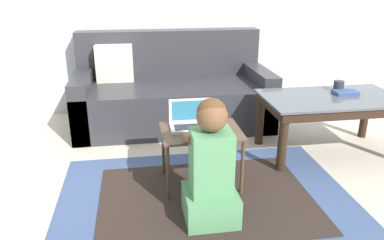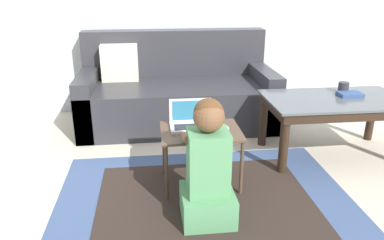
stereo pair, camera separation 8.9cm
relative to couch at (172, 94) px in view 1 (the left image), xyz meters
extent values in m
plane|color=beige|center=(-0.04, -1.29, -0.30)|extent=(16.00, 16.00, 0.00)
cube|color=#3D517A|center=(0.07, -1.49, -0.30)|extent=(1.96, 1.41, 0.01)
cube|color=#2D231E|center=(0.07, -1.49, -0.29)|extent=(1.41, 1.01, 0.00)
cube|color=#2D2D33|center=(0.01, -0.06, -0.09)|extent=(1.88, 0.90, 0.42)
cube|color=#2D2D33|center=(0.01, 0.29, 0.36)|extent=(1.88, 0.20, 0.47)
cube|color=#2D2D33|center=(-0.85, -0.06, -0.03)|extent=(0.16, 0.90, 0.55)
cube|color=#2D2D33|center=(0.87, -0.06, -0.03)|extent=(0.16, 0.90, 0.55)
cube|color=beige|center=(-0.55, 0.12, 0.30)|extent=(0.36, 0.14, 0.36)
cube|color=#4C5156|center=(1.21, -0.92, 0.18)|extent=(1.11, 0.63, 0.02)
cube|color=black|center=(1.21, -0.92, 0.14)|extent=(1.07, 0.61, 0.07)
cylinder|color=black|center=(0.71, -1.18, -0.06)|extent=(0.07, 0.07, 0.47)
cylinder|color=black|center=(0.71, -0.66, -0.06)|extent=(0.07, 0.07, 0.47)
cylinder|color=black|center=(1.71, -0.66, -0.06)|extent=(0.07, 0.07, 0.47)
cube|color=#4C3828|center=(0.07, -1.27, 0.10)|extent=(0.55, 0.41, 0.02)
cylinder|color=#4C3828|center=(-0.18, -1.46, -0.10)|extent=(0.02, 0.02, 0.40)
cylinder|color=#4C3828|center=(0.32, -1.46, -0.10)|extent=(0.02, 0.02, 0.40)
cylinder|color=#4C3828|center=(-0.18, -1.09, -0.10)|extent=(0.02, 0.02, 0.40)
cylinder|color=#4C3828|center=(0.32, -1.09, -0.10)|extent=(0.02, 0.02, 0.40)
cube|color=silver|center=(0.01, -1.23, 0.12)|extent=(0.29, 0.18, 0.02)
cube|color=#28282D|center=(0.01, -1.25, 0.13)|extent=(0.24, 0.11, 0.00)
cube|color=silver|center=(0.01, -1.15, 0.22)|extent=(0.29, 0.01, 0.17)
cube|color=teal|center=(0.01, -1.15, 0.22)|extent=(0.25, 0.00, 0.14)
ellipsoid|color=silver|center=(0.23, -1.31, 0.13)|extent=(0.06, 0.10, 0.04)
cube|color=#518E5B|center=(0.06, -1.70, -0.20)|extent=(0.31, 0.32, 0.19)
cube|color=#518E5B|center=(0.06, -1.70, 0.09)|extent=(0.23, 0.21, 0.39)
sphere|color=brown|center=(0.06, -1.70, 0.37)|extent=(0.18, 0.18, 0.18)
sphere|color=brown|center=(0.06, -1.69, 0.38)|extent=(0.17, 0.17, 0.17)
cylinder|color=brown|center=(-0.05, -1.57, 0.19)|extent=(0.06, 0.28, 0.14)
cylinder|color=brown|center=(0.17, -1.57, 0.19)|extent=(0.06, 0.28, 0.14)
cylinder|color=#2D2D33|center=(1.34, -0.78, 0.24)|extent=(0.09, 0.09, 0.09)
cube|color=#334C7F|center=(1.35, -0.88, 0.21)|extent=(0.19, 0.13, 0.03)
camera|label=1|loc=(-0.35, -3.60, 1.08)|focal=35.00mm
camera|label=2|loc=(-0.26, -3.61, 1.08)|focal=35.00mm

